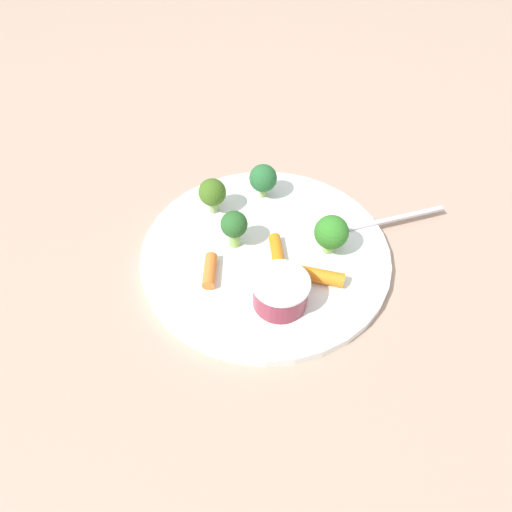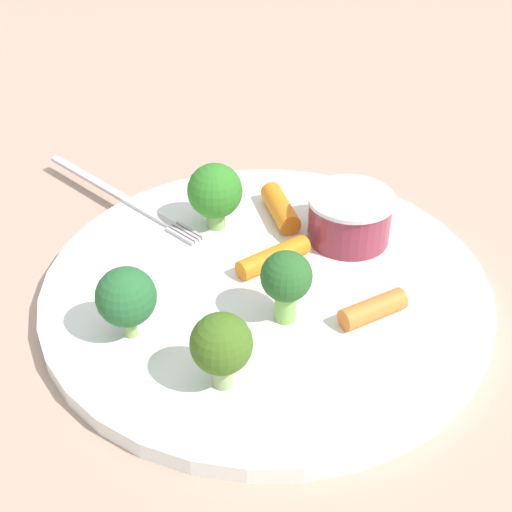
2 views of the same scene
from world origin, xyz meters
name	(u,v)px [view 1 (image 1 of 2)]	position (x,y,z in m)	size (l,w,h in m)	color
ground_plane	(265,256)	(0.00, 0.00, 0.00)	(2.40, 2.40, 0.00)	tan
plate	(265,252)	(0.00, 0.00, 0.01)	(0.30, 0.30, 0.01)	white
sauce_cup	(280,292)	(-0.04, -0.06, 0.03)	(0.06, 0.06, 0.03)	maroon
broccoli_floret_0	(214,192)	(0.00, 0.09, 0.04)	(0.03, 0.03, 0.05)	#98AD71
broccoli_floret_1	(331,233)	(0.05, -0.05, 0.04)	(0.04, 0.04, 0.05)	#89B463
broccoli_floret_2	(234,226)	(-0.02, 0.03, 0.04)	(0.03, 0.03, 0.05)	#8BBF5C
broccoli_floret_3	(263,178)	(0.07, 0.07, 0.04)	(0.04, 0.04, 0.05)	#94B463
carrot_stick_0	(210,271)	(-0.07, 0.02, 0.02)	(0.01, 0.01, 0.04)	orange
carrot_stick_1	(321,276)	(0.01, -0.08, 0.02)	(0.02, 0.02, 0.05)	orange
carrot_stick_2	(278,253)	(0.00, -0.02, 0.02)	(0.01, 0.01, 0.05)	orange
fork	(379,222)	(0.13, -0.07, 0.01)	(0.16, 0.09, 0.00)	beige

